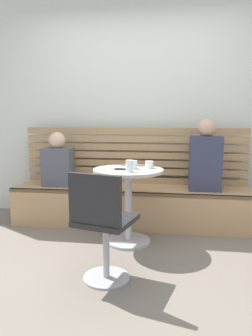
{
  "coord_description": "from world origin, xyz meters",
  "views": [
    {
      "loc": [
        0.47,
        -2.37,
        1.24
      ],
      "look_at": [
        0.02,
        0.66,
        0.75
      ],
      "focal_mm": 34.5,
      "sensor_mm": 36.0,
      "label": 1
    }
  ],
  "objects_px": {
    "plate_small": "(114,167)",
    "cafe_table": "(128,191)",
    "person_adult": "(205,159)",
    "phone_on_table": "(122,169)",
    "person_child_left": "(58,162)",
    "cup_water_clear": "(129,166)",
    "white_chair": "(102,223)",
    "booth_bench": "(131,206)",
    "cup_glass_short": "(133,165)",
    "cup_ceramic_white": "(149,165)"
  },
  "relations": [
    {
      "from": "white_chair",
      "to": "person_adult",
      "type": "distance_m",
      "value": 1.6
    },
    {
      "from": "person_adult",
      "to": "phone_on_table",
      "type": "bearing_deg",
      "value": -145.95
    },
    {
      "from": "cafe_table",
      "to": "person_child_left",
      "type": "xyz_separation_m",
      "value": [
        -0.9,
        0.51,
        0.2
      ]
    },
    {
      "from": "booth_bench",
      "to": "cup_glass_short",
      "type": "relative_size",
      "value": 33.75
    },
    {
      "from": "cup_ceramic_white",
      "to": "booth_bench",
      "type": "bearing_deg",
      "value": 117.54
    },
    {
      "from": "cafe_table",
      "to": "cup_water_clear",
      "type": "height_order",
      "value": "cup_water_clear"
    },
    {
      "from": "plate_small",
      "to": "phone_on_table",
      "type": "xyz_separation_m",
      "value": [
        0.1,
        -0.1,
        -0.0
      ]
    },
    {
      "from": "cup_glass_short",
      "to": "cup_ceramic_white",
      "type": "distance_m",
      "value": 0.16
    },
    {
      "from": "person_adult",
      "to": "booth_bench",
      "type": "bearing_deg",
      "value": 178.43
    },
    {
      "from": "cafe_table",
      "to": "white_chair",
      "type": "bearing_deg",
      "value": -95.73
    },
    {
      "from": "plate_small",
      "to": "cafe_table",
      "type": "bearing_deg",
      "value": -19.72
    },
    {
      "from": "booth_bench",
      "to": "cafe_table",
      "type": "relative_size",
      "value": 3.65
    },
    {
      "from": "cup_glass_short",
      "to": "person_child_left",
      "type": "bearing_deg",
      "value": 152.68
    },
    {
      "from": "white_chair",
      "to": "cup_ceramic_white",
      "type": "height_order",
      "value": "white_chair"
    },
    {
      "from": "cafe_table",
      "to": "person_adult",
      "type": "relative_size",
      "value": 0.96
    },
    {
      "from": "phone_on_table",
      "to": "cup_ceramic_white",
      "type": "bearing_deg",
      "value": -61.48
    },
    {
      "from": "cup_glass_short",
      "to": "cup_ceramic_white",
      "type": "height_order",
      "value": "cup_glass_short"
    },
    {
      "from": "person_adult",
      "to": "phone_on_table",
      "type": "relative_size",
      "value": 5.52
    },
    {
      "from": "phone_on_table",
      "to": "cup_water_clear",
      "type": "bearing_deg",
      "value": -142.1
    },
    {
      "from": "person_adult",
      "to": "phone_on_table",
      "type": "distance_m",
      "value": 0.99
    },
    {
      "from": "booth_bench",
      "to": "white_chair",
      "type": "relative_size",
      "value": 3.18
    },
    {
      "from": "white_chair",
      "to": "phone_on_table",
      "type": "xyz_separation_m",
      "value": [
        0.03,
        0.76,
        0.28
      ]
    },
    {
      "from": "cafe_table",
      "to": "plate_small",
      "type": "height_order",
      "value": "plate_small"
    },
    {
      "from": "person_adult",
      "to": "cup_glass_short",
      "type": "bearing_deg",
      "value": -146.14
    },
    {
      "from": "plate_small",
      "to": "cup_glass_short",
      "type": "bearing_deg",
      "value": -9.83
    },
    {
      "from": "cafe_table",
      "to": "person_child_left",
      "type": "distance_m",
      "value": 1.05
    },
    {
      "from": "person_adult",
      "to": "cup_water_clear",
      "type": "bearing_deg",
      "value": -137.6
    },
    {
      "from": "person_adult",
      "to": "cup_water_clear",
      "type": "distance_m",
      "value": 1.0
    },
    {
      "from": "cafe_table",
      "to": "person_child_left",
      "type": "bearing_deg",
      "value": 150.5
    },
    {
      "from": "cafe_table",
      "to": "person_adult",
      "type": "distance_m",
      "value": 0.96
    },
    {
      "from": "cup_water_clear",
      "to": "plate_small",
      "type": "height_order",
      "value": "cup_water_clear"
    },
    {
      "from": "cafe_table",
      "to": "booth_bench",
      "type": "bearing_deg",
      "value": 94.5
    },
    {
      "from": "booth_bench",
      "to": "cup_water_clear",
      "type": "distance_m",
      "value": 0.91
    },
    {
      "from": "person_adult",
      "to": "phone_on_table",
      "type": "height_order",
      "value": "person_adult"
    },
    {
      "from": "booth_bench",
      "to": "person_adult",
      "type": "relative_size",
      "value": 3.49
    },
    {
      "from": "booth_bench",
      "to": "phone_on_table",
      "type": "bearing_deg",
      "value": -90.84
    },
    {
      "from": "cup_glass_short",
      "to": "cafe_table",
      "type": "bearing_deg",
      "value": -155.61
    },
    {
      "from": "cafe_table",
      "to": "plate_small",
      "type": "xyz_separation_m",
      "value": [
        -0.15,
        0.06,
        0.23
      ]
    },
    {
      "from": "cup_ceramic_white",
      "to": "cup_glass_short",
      "type": "bearing_deg",
      "value": -160.87
    },
    {
      "from": "plate_small",
      "to": "phone_on_table",
      "type": "relative_size",
      "value": 1.21
    },
    {
      "from": "person_adult",
      "to": "cup_water_clear",
      "type": "xyz_separation_m",
      "value": [
        -0.74,
        -0.67,
        0.01
      ]
    },
    {
      "from": "phone_on_table",
      "to": "person_child_left",
      "type": "bearing_deg",
      "value": 59.25
    },
    {
      "from": "cup_water_clear",
      "to": "plate_small",
      "type": "bearing_deg",
      "value": 130.4
    },
    {
      "from": "person_child_left",
      "to": "phone_on_table",
      "type": "height_order",
      "value": "person_child_left"
    },
    {
      "from": "cup_glass_short",
      "to": "phone_on_table",
      "type": "xyz_separation_m",
      "value": [
        -0.1,
        -0.07,
        -0.04
      ]
    },
    {
      "from": "white_chair",
      "to": "person_child_left",
      "type": "distance_m",
      "value": 1.57
    },
    {
      "from": "booth_bench",
      "to": "cafe_table",
      "type": "bearing_deg",
      "value": -85.5
    },
    {
      "from": "person_child_left",
      "to": "cup_water_clear",
      "type": "bearing_deg",
      "value": -35.88
    },
    {
      "from": "person_adult",
      "to": "cup_ceramic_white",
      "type": "relative_size",
      "value": 9.67
    },
    {
      "from": "cup_water_clear",
      "to": "cup_ceramic_white",
      "type": "distance_m",
      "value": 0.29
    }
  ]
}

